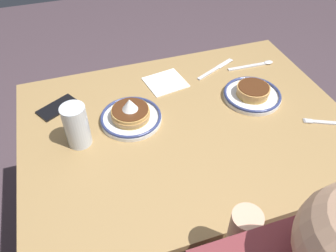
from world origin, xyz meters
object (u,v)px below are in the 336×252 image
plate_center_pancakes (252,94)px  fork_near (331,123)px  drinking_glass (77,127)px  tea_spoon (257,65)px  paper_napkin (165,82)px  plate_near_main (131,115)px  cell_phone (58,107)px  butter_knife (215,69)px

plate_center_pancakes → fork_near: plate_center_pancakes is taller
drinking_glass → fork_near: (-0.84, 0.18, -0.06)m
fork_near → tea_spoon: tea_spoon is taller
plate_center_pancakes → tea_spoon: (-0.13, -0.19, -0.02)m
drinking_glass → paper_napkin: size_ratio=0.99×
plate_near_main → paper_napkin: (-0.18, -0.17, -0.02)m
plate_near_main → drinking_glass: 0.20m
drinking_glass → cell_phone: size_ratio=1.03×
cell_phone → plate_center_pancakes: bearing=136.5°
plate_near_main → plate_center_pancakes: bearing=177.6°
drinking_glass → paper_napkin: bearing=-148.6°
drinking_glass → tea_spoon: bearing=-164.3°
plate_center_pancakes → fork_near: (-0.19, 0.22, -0.02)m
fork_near → butter_knife: same height
drinking_glass → paper_napkin: (-0.37, -0.22, -0.06)m
fork_near → butter_knife: (0.25, -0.43, -0.00)m
paper_napkin → tea_spoon: bearing=179.3°
butter_knife → plate_center_pancakes: bearing=103.9°
plate_near_main → fork_near: bearing=160.4°
plate_center_pancakes → tea_spoon: size_ratio=1.05×
plate_center_pancakes → cell_phone: 0.73m
tea_spoon → fork_near: bearing=99.1°
cell_phone → paper_napkin: size_ratio=0.96×
paper_napkin → butter_knife: butter_knife is taller
fork_near → tea_spoon: 0.41m
plate_near_main → plate_center_pancakes: (-0.47, 0.02, -0.00)m
drinking_glass → plate_near_main: bearing=-164.8°
paper_napkin → tea_spoon: tea_spoon is taller
cell_phone → paper_napkin: bearing=153.4°
paper_napkin → tea_spoon: 0.41m
cell_phone → fork_near: (-0.90, 0.38, -0.00)m
tea_spoon → cell_phone: bearing=1.4°
drinking_glass → cell_phone: drinking_glass is taller
plate_center_pancakes → drinking_glass: drinking_glass is taller
butter_knife → drinking_glass: bearing=22.4°
tea_spoon → drinking_glass: bearing=15.7°
plate_near_main → plate_center_pancakes: size_ratio=0.99×
plate_center_pancakes → cell_phone: size_ratio=1.51×
cell_phone → fork_near: bearing=126.8°
plate_center_pancakes → butter_knife: (0.05, -0.22, -0.02)m
paper_napkin → tea_spoon: (-0.41, 0.01, 0.00)m
paper_napkin → fork_near: bearing=139.3°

